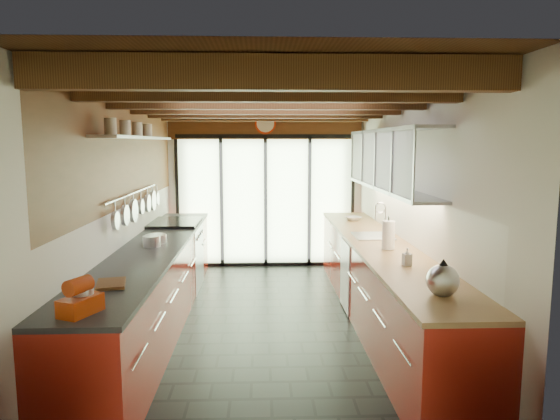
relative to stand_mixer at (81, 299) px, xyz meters
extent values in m
plane|color=black|center=(1.27, 2.24, -1.02)|extent=(5.50, 5.50, 0.00)
plane|color=silver|center=(1.27, 4.99, 0.28)|extent=(3.20, 0.00, 3.20)
plane|color=silver|center=(1.27, -0.51, 0.28)|extent=(3.20, 0.00, 3.20)
plane|color=silver|center=(-0.33, 2.24, 0.28)|extent=(0.00, 5.50, 5.50)
plane|color=silver|center=(2.87, 2.24, 0.28)|extent=(0.00, 5.50, 5.50)
plane|color=#472814|center=(1.27, 2.24, 1.58)|extent=(5.50, 5.50, 0.00)
cube|color=#593316|center=(1.27, -0.01, 1.46)|extent=(3.14, 0.14, 0.22)
cube|color=#593316|center=(1.27, 0.89, 1.46)|extent=(3.14, 0.14, 0.22)
cube|color=#593316|center=(1.27, 1.79, 1.46)|extent=(3.14, 0.14, 0.22)
cube|color=#593316|center=(1.27, 2.69, 1.46)|extent=(3.14, 0.14, 0.22)
cube|color=#593316|center=(1.27, 3.59, 1.46)|extent=(3.14, 0.14, 0.22)
cube|color=#593316|center=(1.27, 4.49, 1.46)|extent=(3.14, 0.14, 0.22)
cube|color=brown|center=(1.27, 4.95, 1.33)|extent=(3.14, 0.06, 0.50)
plane|color=brown|center=(-0.30, 2.44, 0.95)|extent=(0.00, 4.90, 4.90)
plane|color=#C6EAAD|center=(1.27, 4.98, 0.05)|extent=(2.90, 0.00, 2.90)
cube|color=black|center=(-0.18, 4.96, 0.05)|extent=(0.05, 0.04, 2.15)
cube|color=black|center=(2.72, 4.96, 0.05)|extent=(0.05, 0.04, 2.15)
cube|color=black|center=(1.27, 4.93, 0.05)|extent=(0.06, 0.05, 2.15)
cube|color=black|center=(1.27, 4.93, 1.13)|extent=(2.90, 0.05, 0.06)
cylinder|color=red|center=(1.27, 4.91, 1.33)|extent=(0.34, 0.04, 0.34)
cylinder|color=beige|center=(1.27, 4.89, 1.33)|extent=(0.28, 0.02, 0.28)
cube|color=maroon|center=(-0.01, 2.24, -0.58)|extent=(0.65, 5.00, 0.88)
cube|color=black|center=(-0.01, 2.24, -0.12)|extent=(0.68, 5.00, 0.04)
cube|color=silver|center=(-0.01, 3.69, -0.58)|extent=(0.66, 0.90, 0.90)
cube|color=black|center=(-0.01, 3.69, -0.09)|extent=(0.65, 0.90, 0.06)
cube|color=maroon|center=(2.54, 2.24, -0.58)|extent=(0.65, 5.00, 0.88)
cube|color=#9B734B|center=(2.54, 2.24, -0.12)|extent=(0.68, 5.00, 0.04)
cube|color=white|center=(2.21, 2.64, -0.58)|extent=(0.02, 0.60, 0.84)
cube|color=silver|center=(2.54, 2.64, -0.10)|extent=(0.45, 0.52, 0.02)
cylinder|color=silver|center=(2.69, 2.64, 0.08)|extent=(0.02, 0.02, 0.34)
torus|color=silver|center=(2.63, 2.64, 0.25)|extent=(0.14, 0.02, 0.14)
plane|color=silver|center=(2.53, 2.54, 0.83)|extent=(0.00, 3.00, 3.00)
cube|color=#9EA0A5|center=(2.70, 2.54, 0.49)|extent=(0.34, 3.00, 0.03)
cube|color=#9EA0A5|center=(2.70, 2.54, 1.16)|extent=(0.34, 3.00, 0.03)
cylinder|color=silver|center=(-0.27, 2.54, 0.45)|extent=(0.02, 2.20, 0.02)
cube|color=silver|center=(-0.18, 2.44, 1.08)|extent=(0.28, 2.60, 0.03)
cylinder|color=silver|center=(-0.23, 1.64, 0.27)|extent=(0.04, 0.18, 0.18)
cylinder|color=silver|center=(-0.23, 1.99, 0.27)|extent=(0.04, 0.22, 0.22)
cylinder|color=silver|center=(-0.23, 2.34, 0.27)|extent=(0.04, 0.26, 0.26)
cylinder|color=silver|center=(-0.23, 2.69, 0.27)|extent=(0.04, 0.18, 0.18)
cylinder|color=silver|center=(-0.23, 3.04, 0.27)|extent=(0.04, 0.22, 0.22)
cylinder|color=silver|center=(-0.23, 3.34, 0.27)|extent=(0.04, 0.26, 0.26)
cylinder|color=silver|center=(-0.23, 3.59, 0.27)|extent=(0.04, 0.18, 0.18)
cube|color=#B4370E|center=(0.00, -0.01, -0.04)|extent=(0.26, 0.32, 0.12)
cylinder|color=#B4370E|center=(0.00, -0.03, 0.10)|extent=(0.17, 0.21, 0.11)
cylinder|color=silver|center=(0.00, 0.04, 0.00)|extent=(0.18, 0.18, 0.12)
cylinder|color=silver|center=(0.00, 2.15, -0.04)|extent=(0.22, 0.22, 0.12)
cylinder|color=silver|center=(0.00, 2.38, -0.05)|extent=(0.25, 0.25, 0.09)
cube|color=brown|center=(0.00, 0.66, -0.09)|extent=(0.28, 0.34, 0.03)
sphere|color=silver|center=(2.54, 0.31, 0.02)|extent=(0.30, 0.30, 0.24)
cone|color=black|center=(2.54, 0.31, 0.15)|extent=(0.11, 0.11, 0.07)
cylinder|color=silver|center=(2.54, 0.45, 0.03)|extent=(0.05, 0.10, 0.05)
cylinder|color=white|center=(2.54, 1.91, 0.05)|extent=(0.17, 0.17, 0.30)
cylinder|color=silver|center=(2.54, 1.91, 0.23)|extent=(0.03, 0.03, 0.06)
imported|color=silver|center=(2.54, 1.22, -0.02)|extent=(0.08, 0.08, 0.16)
imported|color=silver|center=(2.54, 3.91, -0.07)|extent=(0.29, 0.29, 0.06)
camera|label=1|loc=(1.20, -3.23, 1.02)|focal=32.00mm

